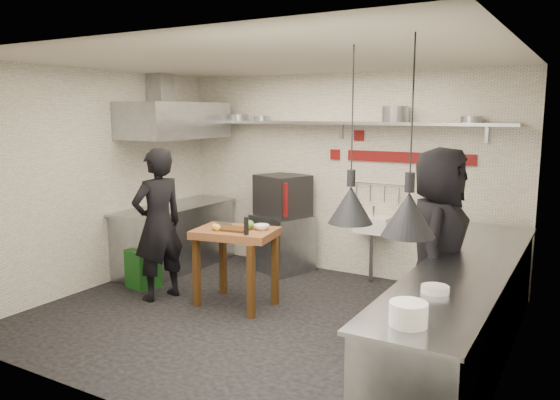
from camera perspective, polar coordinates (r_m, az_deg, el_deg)
The scene contains 47 objects.
floor at distance 6.20m, azimuth -1.82°, elevation -12.26°, with size 5.00×5.00×0.00m, color black.
ceiling at distance 5.80m, azimuth -1.96°, elevation 14.47°, with size 5.00×5.00×0.00m, color beige.
wall_back at distance 7.68m, azimuth 6.48°, elevation 2.65°, with size 5.00×0.04×2.80m, color white.
wall_front at distance 4.24m, azimuth -17.19°, elevation -3.02°, with size 5.00×0.04×2.80m, color white.
wall_left at distance 7.46m, azimuth -18.39°, elevation 2.05°, with size 0.04×4.20×2.80m, color white.
wall_right at distance 4.99m, azimuth 23.21°, elevation -1.55°, with size 0.04×4.20×2.80m, color white.
red_band_horiz at distance 7.30m, azimuth 13.30°, elevation 4.34°, with size 1.70×0.02×0.14m, color maroon.
red_band_vert at distance 7.21m, azimuth 17.72°, elevation 0.24°, with size 0.14×0.02×1.10m, color maroon.
red_tile_a at distance 7.52m, azimuth 8.25°, elevation 6.68°, with size 0.14×0.02×0.14m, color maroon.
red_tile_b at distance 7.68m, azimuth 5.77°, elevation 4.76°, with size 0.14×0.02×0.14m, color maroon.
back_shelf at distance 7.47m, azimuth 6.02°, elevation 8.01°, with size 4.60×0.34×0.04m, color gray.
shelf_bracket_left at distance 8.55m, azimuth -5.35°, elevation 7.49°, with size 0.04×0.06×0.24m, color gray.
shelf_bracket_mid at distance 7.61m, azimuth 6.47°, elevation 7.27°, with size 0.04×0.06×0.24m, color gray.
shelf_bracket_right at distance 7.06m, azimuth 20.82°, elevation 6.59°, with size 0.04×0.06×0.24m, color gray.
pan_far_left at distance 8.27m, azimuth -4.38°, elevation 8.59°, with size 0.26×0.26×0.09m, color gray.
pan_mid_left at distance 8.04m, azimuth -1.97°, elevation 8.53°, with size 0.22×0.22×0.07m, color gray.
stock_pot at distance 7.17m, azimuth 11.95°, elevation 8.78°, with size 0.34×0.34×0.20m, color gray.
pan_right at distance 6.93m, azimuth 19.39°, elevation 7.96°, with size 0.25×0.25×0.08m, color gray.
oven_stand at distance 7.90m, azimuth 0.21°, elevation -4.48°, with size 0.73×0.67×0.80m, color gray.
combi_oven at distance 7.80m, azimuth 0.28°, elevation 0.51°, with size 0.64×0.60×0.58m, color black.
oven_door at distance 7.55m, azimuth -0.51°, elevation 0.22°, with size 0.51×0.03×0.46m, color maroon.
oven_glass at distance 7.53m, azimuth -0.53°, elevation 0.20°, with size 0.33×0.01×0.34m, color black.
hand_sink at distance 7.41m, azimuth 9.72°, elevation -2.52°, with size 0.46×0.34×0.22m, color white.
sink_tap at distance 7.37m, azimuth 9.76°, elevation -1.15°, with size 0.03×0.03×0.14m, color gray.
sink_drain at distance 7.47m, azimuth 9.52°, elevation -5.88°, with size 0.06×0.06×0.66m, color gray.
utensil_rail at distance 7.45m, azimuth 10.22°, elevation 1.74°, with size 0.02×0.02×0.90m, color gray.
counter_right at distance 5.29m, azimuth 18.72°, elevation -11.39°, with size 0.70×3.80×0.90m, color gray.
counter_right_top at distance 5.15m, azimuth 18.99°, elevation -6.53°, with size 0.76×3.90×0.03m, color gray.
plate_stack at distance 3.60m, azimuth 13.27°, elevation -11.51°, with size 0.24×0.24×0.15m, color white.
small_bowl_right at distance 4.29m, azimuth 15.89°, elevation -8.96°, with size 0.21×0.21×0.05m, color white.
counter_left at distance 8.11m, azimuth -10.83°, elevation -3.92°, with size 0.70×1.90×0.90m, color gray.
counter_left_top at distance 8.02m, azimuth -10.93°, elevation -0.69°, with size 0.76×2.00×0.03m, color gray.
extractor_hood at distance 7.87m, azimuth -10.93°, elevation 8.17°, with size 0.78×1.60×0.50m, color gray.
hood_duct at distance 8.04m, azimuth -12.38°, elevation 11.00°, with size 0.28×0.28×0.50m, color gray.
green_bin at distance 7.40m, azimuth -14.10°, elevation -6.91°, with size 0.35×0.35×0.50m, color #185619.
prep_table at distance 6.48m, azimuth -4.62°, elevation -7.03°, with size 0.92×0.64×0.92m, color brown, non-canonical shape.
cutting_board at distance 6.31m, azimuth -4.77°, elevation -3.05°, with size 0.34×0.24×0.03m, color #46290F.
pepper_mill at distance 6.04m, azimuth -3.54°, elevation -2.73°, with size 0.05×0.05×0.20m, color black.
lemon_a at distance 6.32m, azimuth -6.81°, elevation -2.80°, with size 0.08×0.08×0.08m, color gold.
lemon_b at distance 6.29m, azimuth -6.59°, elevation -2.87°, with size 0.08×0.08×0.08m, color gold.
veg_ball at distance 6.37m, azimuth -3.19°, elevation -2.57°, with size 0.10×0.10×0.10m, color #4E9734.
steel_tray at distance 6.57m, azimuth -5.95°, elevation -2.55°, with size 0.18×0.12×0.03m, color gray.
bowl at distance 6.32m, azimuth -1.95°, elevation -2.85°, with size 0.18×0.18×0.06m, color white.
heat_lamp_near at distance 4.55m, azimuth 7.54°, elevation 6.63°, with size 0.38×0.38×1.46m, color black, non-canonical shape.
heat_lamp_far at distance 3.92m, azimuth 13.58°, elevation 6.41°, with size 0.38×0.38×1.41m, color black, non-canonical shape.
chef_left at distance 6.75m, azimuth -12.62°, elevation -2.50°, with size 0.67×0.44×1.85m, color black.
chef_right at distance 5.63m, azimuth 16.17°, elevation -4.53°, with size 0.94×0.61×1.93m, color black.
Camera 1 is at (3.07, -4.88, 2.26)m, focal length 35.00 mm.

